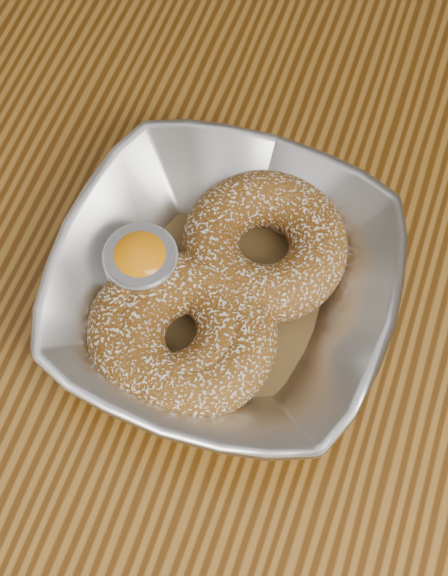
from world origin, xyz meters
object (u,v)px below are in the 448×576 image
(donut_back, at_px, (264,245))
(ramekin, at_px, (143,268))
(table, at_px, (272,358))
(donut_extra, at_px, (172,330))
(serving_bowl, at_px, (224,289))
(donut_front, at_px, (191,336))

(donut_back, distance_m, ramekin, 0.08)
(table, relative_size, donut_extra, 10.85)
(table, distance_m, donut_extra, 0.15)
(serving_bowl, xyz_separation_m, ramekin, (-0.06, -0.01, 0.01))
(donut_back, xyz_separation_m, ramekin, (-0.07, -0.05, 0.01))
(donut_front, xyz_separation_m, donut_extra, (-0.01, -0.00, -0.00))
(table, xyz_separation_m, donut_front, (-0.05, -0.05, 0.13))
(ramekin, bearing_deg, donut_extra, -45.26)
(serving_bowl, bearing_deg, donut_back, 68.74)
(serving_bowl, height_order, donut_extra, serving_bowl)
(serving_bowl, relative_size, donut_extra, 2.04)
(donut_back, xyz_separation_m, donut_front, (-0.02, -0.08, -0.00))
(table, height_order, ramekin, ramekin)
(donut_back, height_order, ramekin, ramekin)
(serving_bowl, bearing_deg, donut_front, -102.54)
(donut_extra, xyz_separation_m, ramekin, (-0.03, 0.03, 0.01))
(table, xyz_separation_m, donut_extra, (-0.06, -0.05, 0.13))
(serving_bowl, bearing_deg, table, 15.07)
(serving_bowl, distance_m, donut_front, 0.04)
(table, bearing_deg, serving_bowl, -164.93)
(donut_front, bearing_deg, ramekin, 144.34)
(donut_front, relative_size, donut_extra, 1.03)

